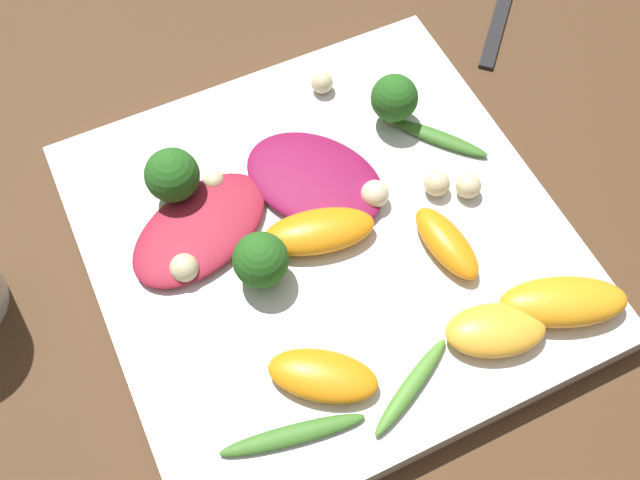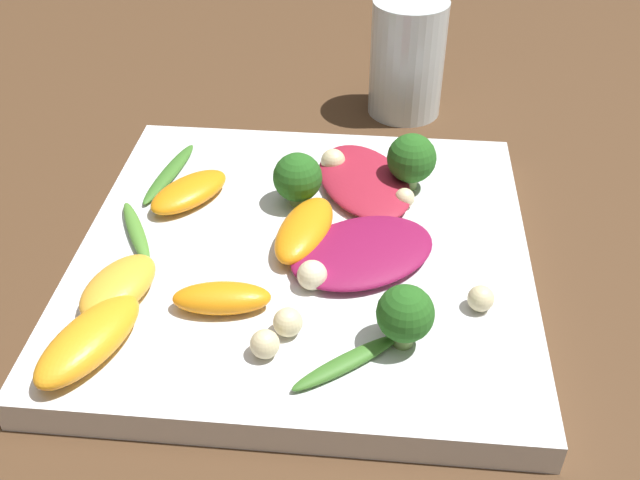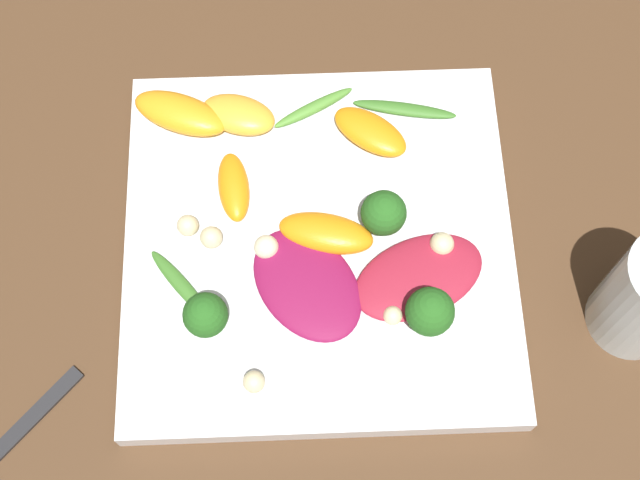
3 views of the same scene
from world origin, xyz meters
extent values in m
plane|color=#4C331E|center=(0.00, 0.00, 0.00)|extent=(2.40, 2.40, 0.00)
cube|color=white|center=(0.00, 0.00, 0.01)|extent=(0.29, 0.29, 0.02)
ellipsoid|color=maroon|center=(-0.01, -0.04, 0.03)|extent=(0.11, 0.12, 0.01)
ellipsoid|color=maroon|center=(0.07, -0.04, 0.03)|extent=(0.12, 0.09, 0.01)
ellipsoid|color=orange|center=(0.01, 0.00, 0.03)|extent=(0.08, 0.05, 0.02)
ellipsoid|color=orange|center=(-0.10, 0.11, 0.03)|extent=(0.08, 0.06, 0.02)
ellipsoid|color=orange|center=(-0.06, 0.04, 0.03)|extent=(0.03, 0.06, 0.02)
ellipsoid|color=orange|center=(0.04, 0.09, 0.03)|extent=(0.07, 0.06, 0.02)
ellipsoid|color=#FCAD33|center=(-0.06, 0.10, 0.03)|extent=(0.07, 0.05, 0.02)
cylinder|color=#84AD5B|center=(0.05, 0.01, 0.03)|extent=(0.01, 0.01, 0.01)
sphere|color=#26601E|center=(0.05, 0.01, 0.04)|extent=(0.03, 0.03, 0.03)
cylinder|color=#84AD5B|center=(0.07, -0.07, 0.03)|extent=(0.01, 0.01, 0.01)
sphere|color=#26601E|center=(0.07, -0.07, 0.05)|extent=(0.04, 0.04, 0.04)
cylinder|color=#7A9E51|center=(-0.08, -0.06, 0.03)|extent=(0.01, 0.01, 0.01)
sphere|color=#26601E|center=(-0.08, -0.06, 0.04)|extent=(0.03, 0.03, 0.03)
ellipsoid|color=#3D7528|center=(-0.10, -0.04, 0.02)|extent=(0.05, 0.06, 0.01)
ellipsoid|color=#3D7528|center=(0.07, 0.11, 0.02)|extent=(0.08, 0.03, 0.01)
ellipsoid|color=#518E33|center=(0.00, 0.11, 0.02)|extent=(0.07, 0.04, 0.01)
sphere|color=beige|center=(0.09, -0.01, 0.03)|extent=(0.02, 0.02, 0.02)
sphere|color=beige|center=(-0.04, -0.01, 0.03)|extent=(0.02, 0.02, 0.02)
sphere|color=beige|center=(-0.10, 0.01, 0.03)|extent=(0.02, 0.02, 0.02)
sphere|color=beige|center=(0.05, -0.06, 0.03)|extent=(0.01, 0.01, 0.01)
sphere|color=beige|center=(-0.05, -0.11, 0.03)|extent=(0.02, 0.02, 0.02)
sphere|color=beige|center=(-0.08, 0.00, 0.03)|extent=(0.02, 0.02, 0.02)
camera|label=1|loc=(0.10, 0.21, 0.43)|focal=42.00mm
camera|label=2|loc=(-0.38, -0.05, 0.33)|focal=42.00mm
camera|label=3|loc=(-0.01, -0.26, 0.63)|focal=50.00mm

